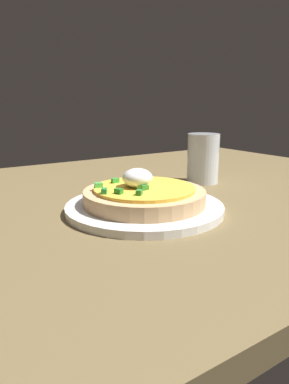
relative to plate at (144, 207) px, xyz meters
The scene contains 4 objects.
dining_table 12.23cm from the plate, 62.07° to the left, with size 129.75×85.98×3.27cm, color brown.
plate is the anchor object (origin of this frame).
pizza 2.21cm from the plate, 155.65° to the left, with size 20.14×20.14×5.98cm.
cup_near 25.49cm from the plate, 25.22° to the left, with size 6.99×6.99×10.88cm.
Camera 1 is at (-36.71, -57.35, 21.03)cm, focal length 32.95 mm.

